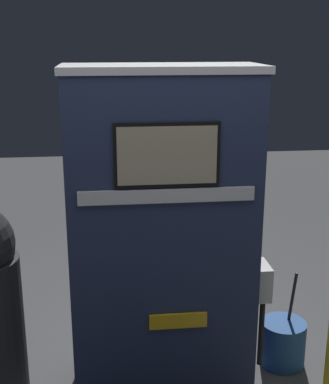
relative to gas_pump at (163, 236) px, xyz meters
name	(u,v)px	position (x,y,z in m)	size (l,w,h in m)	color
gas_pump	(163,236)	(0.00, 0.00, 0.00)	(1.16, 0.49, 1.95)	#232D4C
squeegee_bucket	(283,343)	(0.81, 0.11, -0.83)	(0.29, 0.29, 0.67)	#1E478C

